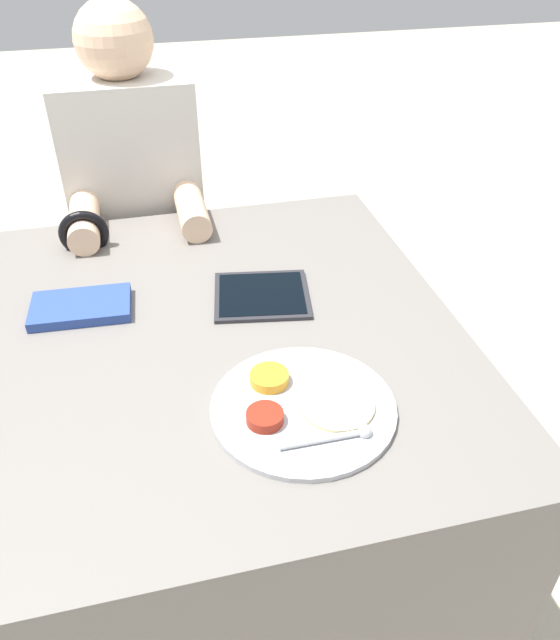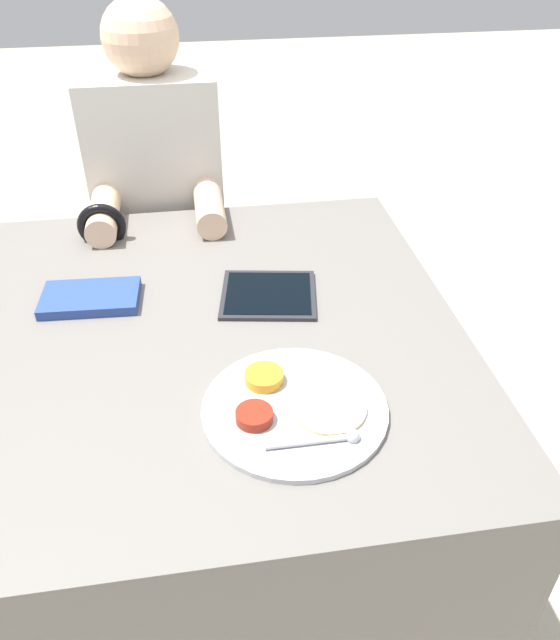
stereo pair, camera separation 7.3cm
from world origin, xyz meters
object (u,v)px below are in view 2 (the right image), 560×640
object	(u,v)px
tablet_device	(268,295)
person_diner	(166,248)
red_notebook	(91,298)
thali_tray	(294,407)

from	to	relation	value
tablet_device	person_diner	xyz separation A→B (m)	(-0.22, 0.54, -0.18)
red_notebook	thali_tray	bearing A→B (deg)	-46.53
thali_tray	tablet_device	world-z (taller)	thali_tray
red_notebook	tablet_device	size ratio (longest dim) A/B	0.91
thali_tray	red_notebook	xyz separation A→B (m)	(-0.34, 0.36, 0.00)
red_notebook	person_diner	world-z (taller)	person_diner
thali_tray	red_notebook	distance (m)	0.50
red_notebook	person_diner	xyz separation A→B (m)	(0.13, 0.51, -0.18)
tablet_device	person_diner	distance (m)	0.61
person_diner	red_notebook	bearing A→B (deg)	-104.46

